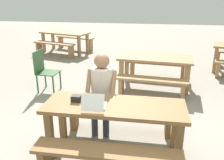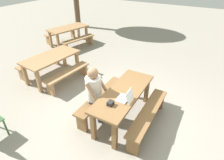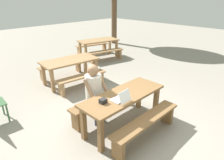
{
  "view_description": "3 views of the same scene",
  "coord_description": "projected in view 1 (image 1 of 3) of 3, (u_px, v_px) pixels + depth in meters",
  "views": [
    {
      "loc": [
        0.43,
        -2.87,
        2.13
      ],
      "look_at": [
        -0.07,
        0.25,
        1.0
      ],
      "focal_mm": 39.24,
      "sensor_mm": 36.0,
      "label": 1
    },
    {
      "loc": [
        -2.9,
        -1.35,
        3.03
      ],
      "look_at": [
        -0.07,
        0.25,
        1.0
      ],
      "focal_mm": 29.62,
      "sensor_mm": 36.0,
      "label": 2
    },
    {
      "loc": [
        -2.65,
        -2.33,
        2.55
      ],
      "look_at": [
        -0.07,
        0.25,
        1.0
      ],
      "focal_mm": 32.19,
      "sensor_mm": 36.0,
      "label": 3
    }
  ],
  "objects": [
    {
      "name": "ground_plane",
      "position": [
        114.0,
        152.0,
        3.46
      ],
      "size": [
        30.0,
        30.0,
        0.0
      ],
      "primitive_type": "plane",
      "color": "gray"
    },
    {
      "name": "picnic_table_front",
      "position": [
        114.0,
        113.0,
        3.25
      ],
      "size": [
        1.86,
        0.68,
        0.75
      ],
      "color": "brown",
      "rests_on": "ground"
    },
    {
      "name": "bench_near",
      "position": [
        107.0,
        158.0,
        2.8
      ],
      "size": [
        1.72,
        0.3,
        0.45
      ],
      "color": "brown",
      "rests_on": "ground"
    },
    {
      "name": "bench_far",
      "position": [
        120.0,
        112.0,
        3.88
      ],
      "size": [
        1.72,
        0.3,
        0.45
      ],
      "color": "brown",
      "rests_on": "ground"
    },
    {
      "name": "laptop",
      "position": [
        94.0,
        104.0,
        3.08
      ],
      "size": [
        0.3,
        0.32,
        0.23
      ],
      "rotation": [
        0.0,
        0.0,
        3.2
      ],
      "color": "white",
      "rests_on": "picnic_table_front"
    },
    {
      "name": "small_pouch",
      "position": [
        76.0,
        98.0,
        3.29
      ],
      "size": [
        0.13,
        0.1,
        0.08
      ],
      "color": "black",
      "rests_on": "picnic_table_front"
    },
    {
      "name": "person_seated",
      "position": [
        102.0,
        87.0,
        3.75
      ],
      "size": [
        0.45,
        0.43,
        1.28
      ],
      "color": "#333847",
      "rests_on": "ground"
    },
    {
      "name": "plastic_chair",
      "position": [
        45.0,
        70.0,
        5.49
      ],
      "size": [
        0.46,
        0.46,
        0.93
      ],
      "rotation": [
        0.0,
        0.0,
        1.52
      ],
      "color": "#335933",
      "rests_on": "ground"
    },
    {
      "name": "picnic_table_mid",
      "position": [
        65.0,
        35.0,
        9.0
      ],
      "size": [
        1.92,
        1.23,
        0.75
      ],
      "rotation": [
        0.0,
        0.0,
        -0.29
      ],
      "color": "#9E754C",
      "rests_on": "ground"
    },
    {
      "name": "bench_mid_south",
      "position": [
        54.0,
        46.0,
        8.54
      ],
      "size": [
        1.62,
        0.74,
        0.47
      ],
      "rotation": [
        0.0,
        0.0,
        -0.29
      ],
      "color": "#9E754C",
      "rests_on": "ground"
    },
    {
      "name": "bench_mid_north",
      "position": [
        75.0,
        40.0,
        9.64
      ],
      "size": [
        1.62,
        0.74,
        0.47
      ],
      "rotation": [
        0.0,
        0.0,
        -0.29
      ],
      "color": "#9E754C",
      "rests_on": "ground"
    },
    {
      "name": "picnic_table_distant",
      "position": [
        155.0,
        61.0,
        5.67
      ],
      "size": [
        1.74,
        0.99,
        0.73
      ],
      "rotation": [
        0.0,
        0.0,
        -0.1
      ],
      "color": "#9E754C",
      "rests_on": "ground"
    },
    {
      "name": "bench_distant_south",
      "position": [
        151.0,
        83.0,
        5.16
      ],
      "size": [
        1.52,
        0.45,
        0.43
      ],
      "rotation": [
        0.0,
        0.0,
        -0.1
      ],
      "color": "#9E754C",
      "rests_on": "ground"
    },
    {
      "name": "bench_distant_north",
      "position": [
        157.0,
        66.0,
        6.38
      ],
      "size": [
        1.52,
        0.45,
        0.43
      ],
      "rotation": [
        0.0,
        0.0,
        -0.1
      ],
      "color": "#9E754C",
      "rests_on": "ground"
    }
  ]
}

